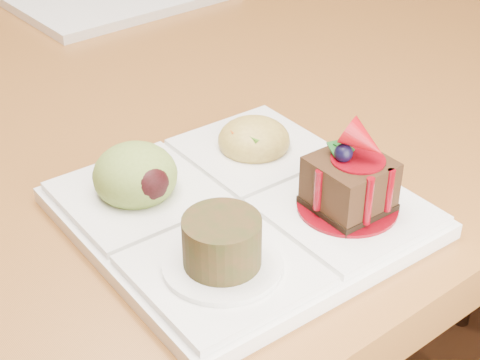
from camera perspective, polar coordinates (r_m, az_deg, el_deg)
ground at (r=1.58m, az=-15.44°, el=-11.63°), size 6.00×6.00×0.00m
sampler_plate at (r=0.55m, az=-0.32°, el=-1.38°), size 0.24×0.24×0.09m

